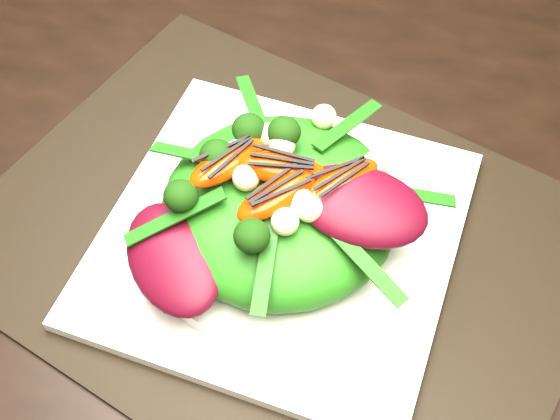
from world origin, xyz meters
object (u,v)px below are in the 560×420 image
(dining_table, at_px, (140,165))
(lettuce_mound, at_px, (280,207))
(orange_segment, at_px, (267,166))
(plate_base, at_px, (280,236))
(salad_bowl, at_px, (280,227))
(placemat, at_px, (280,241))

(dining_table, height_order, lettuce_mound, dining_table)
(orange_segment, bearing_deg, dining_table, 159.18)
(plate_base, bearing_deg, orange_segment, 155.48)
(dining_table, height_order, salad_bowl, dining_table)
(plate_base, height_order, salad_bowl, salad_bowl)
(dining_table, relative_size, lettuce_mound, 8.72)
(dining_table, xyz_separation_m, salad_bowl, (0.15, -0.06, 0.04))
(placemat, distance_m, plate_base, 0.01)
(placemat, relative_size, salad_bowl, 2.24)
(placemat, distance_m, lettuce_mound, 0.05)
(lettuce_mound, bearing_deg, placemat, 90.00)
(placemat, relative_size, plate_base, 1.75)
(dining_table, height_order, orange_segment, dining_table)
(plate_base, bearing_deg, lettuce_mound, 0.00)
(placemat, bearing_deg, lettuce_mound, -90.00)
(placemat, distance_m, salad_bowl, 0.02)
(salad_bowl, distance_m, lettuce_mound, 0.03)
(dining_table, distance_m, salad_bowl, 0.17)
(salad_bowl, bearing_deg, plate_base, 90.00)
(dining_table, distance_m, plate_base, 0.17)
(lettuce_mound, bearing_deg, orange_segment, 155.48)
(dining_table, relative_size, orange_segment, 24.35)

